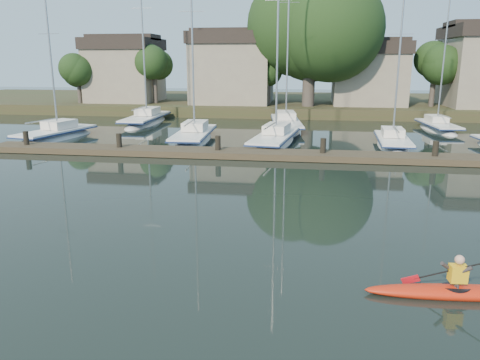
# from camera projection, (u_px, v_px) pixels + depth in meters

# --- Properties ---
(ground) EXTENTS (160.00, 160.00, 0.00)m
(ground) POSITION_uv_depth(u_px,v_px,m) (227.00, 256.00, 13.34)
(ground) COLOR black
(ground) RESTS_ON ground
(kayak) EXTENTS (4.60, 0.99, 1.46)m
(kayak) POSITION_uv_depth(u_px,v_px,m) (461.00, 290.00, 11.01)
(kayak) COLOR red
(kayak) RESTS_ON ground
(dock) EXTENTS (34.00, 2.00, 1.80)m
(dock) POSITION_uv_depth(u_px,v_px,m) (269.00, 154.00, 26.70)
(dock) COLOR #493F2A
(dock) RESTS_ON ground
(sailboat_0) EXTENTS (3.79, 8.18, 12.53)m
(sailboat_0) POSITION_uv_depth(u_px,v_px,m) (57.00, 142.00, 33.32)
(sailboat_0) COLOR silver
(sailboat_0) RESTS_ON ground
(sailboat_1) EXTENTS (2.74, 9.12, 14.73)m
(sailboat_1) POSITION_uv_depth(u_px,v_px,m) (194.00, 143.00, 32.54)
(sailboat_1) COLOR silver
(sailboat_1) RESTS_ON ground
(sailboat_2) EXTENTS (3.39, 9.62, 15.59)m
(sailboat_2) POSITION_uv_depth(u_px,v_px,m) (275.00, 147.00, 31.30)
(sailboat_2) COLOR silver
(sailboat_2) RESTS_ON ground
(sailboat_3) EXTENTS (2.37, 7.62, 12.14)m
(sailboat_3) POSITION_uv_depth(u_px,v_px,m) (392.00, 149.00, 30.45)
(sailboat_3) COLOR silver
(sailboat_3) RESTS_ON ground
(sailboat_5) EXTENTS (2.60, 10.08, 16.60)m
(sailboat_5) POSITION_uv_depth(u_px,v_px,m) (146.00, 126.00, 41.39)
(sailboat_5) COLOR silver
(sailboat_5) RESTS_ON ground
(sailboat_6) EXTENTS (3.49, 10.76, 16.81)m
(sailboat_6) POSITION_uv_depth(u_px,v_px,m) (286.00, 130.00, 38.76)
(sailboat_6) COLOR silver
(sailboat_6) RESTS_ON ground
(sailboat_7) EXTENTS (2.60, 7.61, 12.04)m
(sailboat_7) POSITION_uv_depth(u_px,v_px,m) (437.00, 132.00, 37.45)
(sailboat_7) COLOR silver
(sailboat_7) RESTS_ON ground
(shore) EXTENTS (90.00, 25.25, 12.75)m
(shore) POSITION_uv_depth(u_px,v_px,m) (305.00, 81.00, 50.91)
(shore) COLOR #30381C
(shore) RESTS_ON ground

